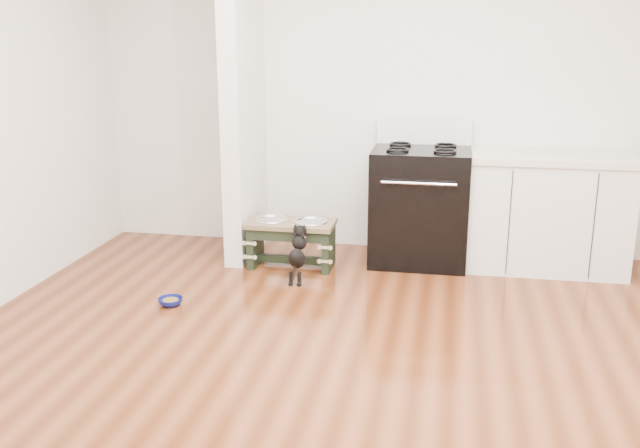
% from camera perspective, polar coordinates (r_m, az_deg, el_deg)
% --- Properties ---
extents(ground, '(5.00, 5.00, 0.00)m').
position_cam_1_polar(ground, '(3.92, 2.32, -12.57)').
color(ground, '#4C210D').
rests_on(ground, ground).
extents(room_shell, '(5.00, 5.00, 5.00)m').
position_cam_1_polar(room_shell, '(3.47, 2.62, 11.77)').
color(room_shell, silver).
rests_on(room_shell, ground).
extents(partition_wall, '(0.15, 0.80, 2.70)m').
position_cam_1_polar(partition_wall, '(5.79, -6.16, 10.52)').
color(partition_wall, silver).
rests_on(partition_wall, ground).
extents(oven_range, '(0.76, 0.69, 1.14)m').
position_cam_1_polar(oven_range, '(5.76, 8.00, 1.62)').
color(oven_range, black).
rests_on(oven_range, ground).
extents(cabinet_run, '(1.24, 0.64, 0.91)m').
position_cam_1_polar(cabinet_run, '(5.82, 17.67, 0.93)').
color(cabinet_run, silver).
rests_on(cabinet_run, ground).
extents(dog_feeder, '(0.68, 0.36, 0.39)m').
position_cam_1_polar(dog_feeder, '(5.61, -2.31, -0.84)').
color(dog_feeder, black).
rests_on(dog_feeder, ground).
extents(puppy, '(0.12, 0.35, 0.41)m').
position_cam_1_polar(puppy, '(5.31, -1.79, -2.25)').
color(puppy, black).
rests_on(puppy, ground).
extents(floor_bowl, '(0.17, 0.17, 0.05)m').
position_cam_1_polar(floor_bowl, '(5.02, -11.87, -6.09)').
color(floor_bowl, navy).
rests_on(floor_bowl, ground).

